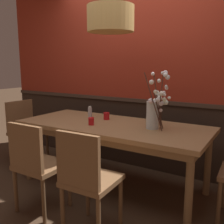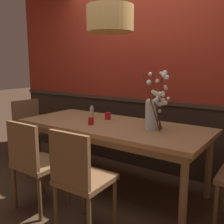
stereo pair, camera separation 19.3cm
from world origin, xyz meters
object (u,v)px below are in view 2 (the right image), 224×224
Objects in this scene: dining_table at (112,131)px; chair_head_west_end at (31,127)px; chair_near_side_left at (34,160)px; chair_near_side_right at (80,177)px; candle_holder_nearer_edge at (91,121)px; candle_holder_nearer_center at (108,116)px; vase_with_blossoms at (154,110)px; condiment_bottle at (92,112)px; pendant_lamp at (110,19)px.

chair_head_west_end reaches higher than dining_table.
chair_near_side_right is at bearing -3.06° from chair_near_side_left.
chair_near_side_right is 10.71× the size of candle_holder_nearer_edge.
dining_table is 2.36× the size of chair_near_side_right.
dining_table is 24.94× the size of candle_holder_nearer_center.
dining_table is 3.58× the size of vase_with_blossoms.
dining_table is 14.34× the size of condiment_bottle.
candle_holder_nearer_center is (1.31, 0.16, 0.29)m from chair_head_west_end.
chair_near_side_left is 1.48× the size of vase_with_blossoms.
candle_holder_nearer_center is at bearing 169.13° from vase_with_blossoms.
chair_head_west_end is 0.77× the size of pendant_lamp.
vase_with_blossoms is (2.00, 0.03, 0.45)m from chair_head_west_end.
pendant_lamp reaches higher than chair_near_side_right.
chair_head_west_end is 1.49× the size of vase_with_blossoms.
dining_table is 25.30× the size of candle_holder_nearer_edge.
dining_table is at bearing -176.05° from vase_with_blossoms.
pendant_lamp reaches higher than chair_near_side_left.
chair_head_west_end is 1.45m from chair_near_side_left.
condiment_bottle is at bearing 174.20° from vase_with_blossoms.
dining_table is 2.41× the size of chair_near_side_left.
candle_holder_nearer_edge is at bearing -87.90° from candle_holder_nearer_center.
candle_holder_nearer_center reaches higher than dining_table.
dining_table is at bearing 110.22° from pendant_lamp.
vase_with_blossoms is at bearing -5.80° from condiment_bottle.
chair_near_side_right reaches higher than candle_holder_nearer_center.
condiment_bottle is (-0.71, 1.01, 0.31)m from chair_near_side_right.
chair_near_side_right reaches higher than condiment_bottle.
chair_near_side_right is (0.30, -0.88, -0.16)m from dining_table.
chair_head_west_end is at bearing -173.07° from candle_holder_nearer_center.
vase_with_blossoms is 0.51× the size of pendant_lamp.
chair_near_side_right is 1.19m from candle_holder_nearer_center.
condiment_bottle is (-0.23, 0.30, 0.03)m from candle_holder_nearer_edge.
vase_with_blossoms is 0.72m from candle_holder_nearer_edge.
chair_near_side_left is 0.98× the size of chair_near_side_right.
dining_table is 0.58m from vase_with_blossoms.
vase_with_blossoms is 0.71m from candle_holder_nearer_center.
chair_near_side_right is 1.27m from condiment_bottle.
chair_near_side_left is (-0.33, -0.85, -0.17)m from dining_table.
candle_holder_nearer_center is at bearing 114.80° from chair_near_side_right.
chair_head_west_end is 0.98× the size of chair_near_side_right.
condiment_bottle is at bearing 162.60° from dining_table.
pendant_lamp reaches higher than condiment_bottle.
chair_near_side_right is 6.07× the size of condiment_bottle.
candle_holder_nearer_edge is at bearing 77.10° from chair_near_side_left.
candle_holder_nearer_edge is 0.07× the size of pendant_lamp.
dining_table is 0.28m from candle_holder_nearer_center.
dining_table is at bearing -42.39° from candle_holder_nearer_center.
dining_table is at bearing 69.06° from chair_near_side_left.
chair_head_west_end reaches higher than candle_holder_nearer_center.
candle_holder_nearer_center is at bearing 81.95° from chair_near_side_left.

